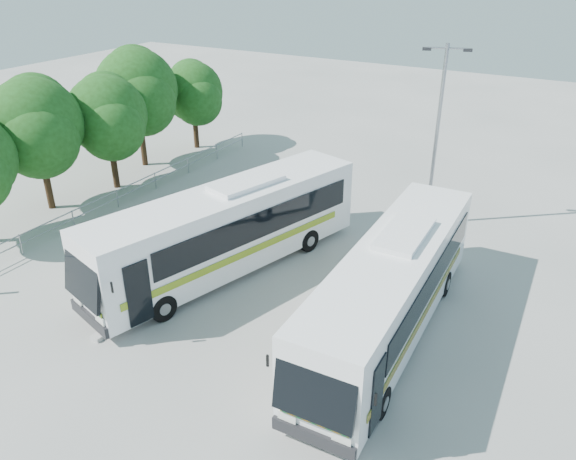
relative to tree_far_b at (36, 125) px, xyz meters
The scene contains 10 objects.
ground 13.85m from the tree_far_b, ahead, with size 100.00×100.00×0.00m, color #AAAAA4.
kerb_divider 11.65m from the tree_far_b, ahead, with size 0.40×16.00×0.15m, color #B2B2AD.
railing 5.62m from the tree_far_b, 42.90° to the left, with size 0.06×22.00×1.00m.
tree_far_b is the anchor object (origin of this frame).
tree_far_c 4.01m from the tree_far_b, 77.09° to the left, with size 4.97×4.69×6.49m.
tree_far_d 7.61m from the tree_far_b, 92.23° to the left, with size 5.62×5.30×7.33m.
tree_far_e 12.13m from the tree_far_b, 88.17° to the left, with size 4.54×4.28×5.92m.
coach_main 12.30m from the tree_far_b, ahead, with size 6.16×13.28×3.63m.
coach_adjacent 19.83m from the tree_far_b, ahead, with size 2.89×12.58×3.47m.
lamppost 19.80m from the tree_far_b, 24.12° to the left, with size 2.10×0.87×8.80m.
Camera 1 is at (11.63, -16.52, 12.48)m, focal length 35.00 mm.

